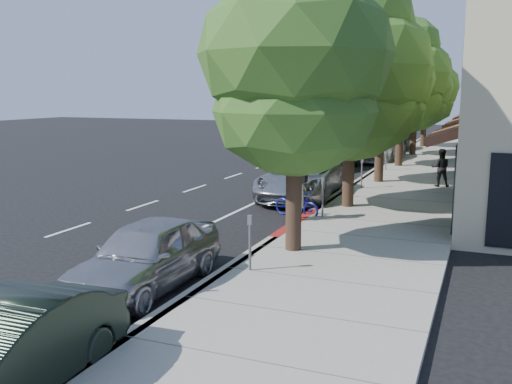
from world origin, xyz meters
The scene contains 19 objects.
ground centered at (0.00, 0.00, 0.00)m, with size 120.00×120.00×0.00m, color black.
sidewalk centered at (2.30, 8.00, 0.07)m, with size 4.60×56.00×0.15m, color gray.
curb centered at (0.00, 8.00, 0.07)m, with size 0.30×56.00×0.15m, color #9E998E.
curb_red_segment centered at (0.00, 1.00, 0.07)m, with size 0.32×4.00×0.15m, color maroon.
street_tree_0 centered at (0.90, -2.00, 4.87)m, with size 4.79×4.79×7.87m.
street_tree_1 centered at (0.90, 4.00, 4.80)m, with size 5.51×5.51×8.00m.
street_tree_2 centered at (0.90, 10.00, 4.50)m, with size 4.58×4.58×7.33m.
street_tree_3 centered at (0.90, 16.00, 4.93)m, with size 5.11×5.11×8.05m.
street_tree_4 centered at (0.90, 22.00, 4.25)m, with size 4.65×4.65×7.01m.
street_tree_5 centered at (0.90, 28.00, 4.34)m, with size 4.86×4.86×7.20m.
cyclist centered at (-0.04, 1.35, 0.98)m, with size 0.71×0.47×1.96m, color beige.
bicycle centered at (-0.40, 2.26, 0.45)m, with size 0.60×1.72×0.90m, color navy.
silver_suv centered at (-1.32, 5.50, 0.78)m, with size 2.60×5.64×1.57m, color #A5A6AA.
dark_sedan centered at (-2.20, 14.50, 0.75)m, with size 1.59×4.57×1.50m, color #222427.
white_pickup centered at (-0.53, 18.88, 0.76)m, with size 2.13×5.23×1.52m, color #B8B8B8.
dark_suv_far centered at (-0.50, 24.83, 0.76)m, with size 1.79×4.45×1.52m, color black.
near_car_a centered at (-1.16, -5.53, 0.73)m, with size 1.73×4.30×1.46m, color #A4A4A9.
near_car_b centered at (-0.50, -10.03, 0.67)m, with size 1.42×4.06×1.34m, color black.
pedestrian centered at (3.54, 9.59, 0.95)m, with size 0.77×0.60×1.59m, color black.
Camera 1 is at (5.30, -15.32, 4.09)m, focal length 40.00 mm.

